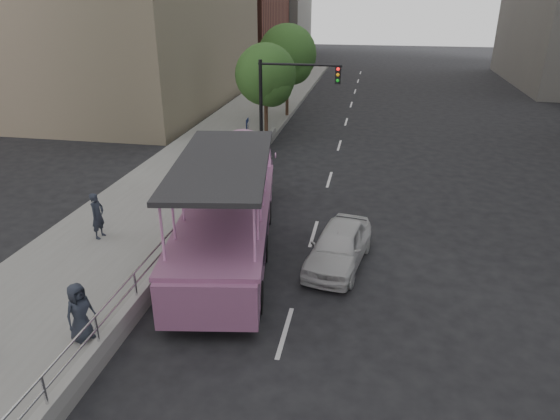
% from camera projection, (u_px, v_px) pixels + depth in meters
% --- Properties ---
extents(ground, '(160.00, 160.00, 0.00)m').
position_uv_depth(ground, '(264.00, 288.00, 15.12)').
color(ground, black).
extents(sidewalk, '(5.50, 80.00, 0.30)m').
position_uv_depth(sidewalk, '(195.00, 168.00, 25.06)').
color(sidewalk, gray).
rests_on(sidewalk, ground).
extents(kerb_wall, '(0.24, 30.00, 0.36)m').
position_uv_depth(kerb_wall, '(189.00, 236.00, 17.27)').
color(kerb_wall, gray).
rests_on(kerb_wall, sidewalk).
extents(guardrail, '(0.07, 22.00, 0.71)m').
position_uv_depth(guardrail, '(187.00, 219.00, 17.01)').
color(guardrail, silver).
rests_on(guardrail, kerb_wall).
extents(duck_boat, '(4.33, 11.11, 3.60)m').
position_uv_depth(duck_boat, '(231.00, 209.00, 17.31)').
color(duck_boat, black).
rests_on(duck_boat, ground).
extents(car, '(2.27, 4.23, 1.37)m').
position_uv_depth(car, '(339.00, 246.00, 16.20)').
color(car, silver).
rests_on(car, ground).
extents(pedestrian_near, '(0.44, 0.63, 1.66)m').
position_uv_depth(pedestrian_near, '(98.00, 216.00, 17.31)').
color(pedestrian_near, '#242A36').
rests_on(pedestrian_near, sidewalk).
extents(pedestrian_far, '(0.75, 0.90, 1.57)m').
position_uv_depth(pedestrian_far, '(80.00, 312.00, 12.13)').
color(pedestrian_far, '#242A36').
rests_on(pedestrian_far, sidewalk).
extents(parking_sign, '(0.09, 0.63, 2.78)m').
position_uv_depth(parking_sign, '(248.00, 140.00, 23.95)').
color(parking_sign, black).
rests_on(parking_sign, ground).
extents(traffic_signal, '(4.20, 0.32, 5.20)m').
position_uv_depth(traffic_signal, '(284.00, 95.00, 25.28)').
color(traffic_signal, black).
rests_on(traffic_signal, ground).
extents(street_tree_near, '(3.52, 3.52, 5.72)m').
position_uv_depth(street_tree_near, '(267.00, 77.00, 28.52)').
color(street_tree_near, '#3D271C').
rests_on(street_tree_near, ground).
extents(street_tree_far, '(3.97, 3.97, 6.45)m').
position_uv_depth(street_tree_far, '(289.00, 57.00, 33.70)').
color(street_tree_far, '#3D271C').
rests_on(street_tree_far, ground).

